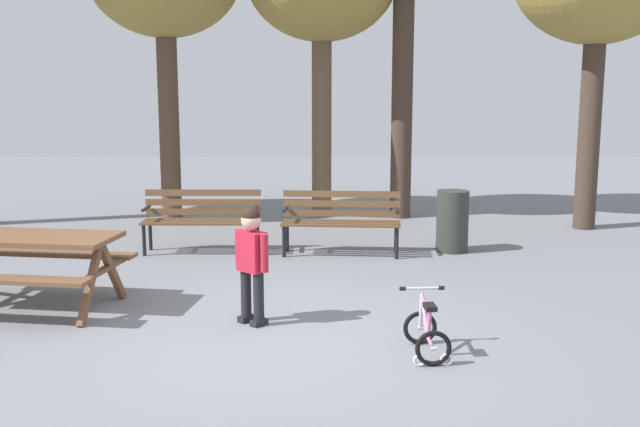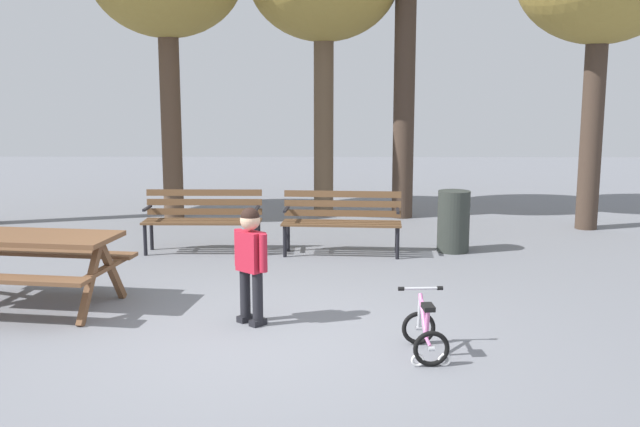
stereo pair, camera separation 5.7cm
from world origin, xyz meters
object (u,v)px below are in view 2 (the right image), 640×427
object	(u,v)px
park_bench_far_left	(203,215)
kids_bicycle	(425,332)
park_bench_left	(342,217)
trash_bin	(453,221)
child_standing	(251,256)
picnic_table	(28,251)

from	to	relation	value
park_bench_far_left	kids_bicycle	distance (m)	4.72
park_bench_left	trash_bin	distance (m)	1.55
kids_bicycle	trash_bin	xyz separation A→B (m)	(0.91, 4.02, 0.22)
kids_bicycle	trash_bin	bearing A→B (deg)	77.27
trash_bin	child_standing	bearing A→B (deg)	-127.62
picnic_table	child_standing	size ratio (longest dim) A/B	1.74
park_bench_far_left	park_bench_left	bearing A→B (deg)	-3.60
park_bench_far_left	park_bench_left	size ratio (longest dim) A/B	0.98
park_bench_left	picnic_table	bearing A→B (deg)	-141.96
picnic_table	park_bench_far_left	world-z (taller)	park_bench_far_left
picnic_table	trash_bin	xyz separation A→B (m)	(4.78, 2.71, -0.17)
picnic_table	park_bench_left	distance (m)	4.11
park_bench_far_left	trash_bin	xyz separation A→B (m)	(3.45, 0.05, -0.09)
child_standing	park_bench_far_left	bearing A→B (deg)	107.52
picnic_table	trash_bin	bearing A→B (deg)	29.50
picnic_table	park_bench_far_left	size ratio (longest dim) A/B	1.23
kids_bicycle	trash_bin	distance (m)	4.13
park_bench_left	child_standing	distance (m)	3.16
child_standing	kids_bicycle	distance (m)	1.82
park_bench_left	kids_bicycle	bearing A→B (deg)	-80.64
park_bench_far_left	child_standing	distance (m)	3.30
picnic_table	park_bench_left	world-z (taller)	park_bench_left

